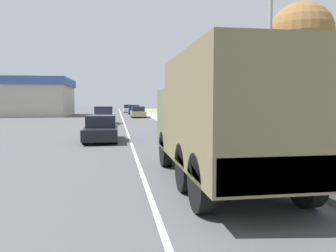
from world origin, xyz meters
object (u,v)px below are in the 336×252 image
(car_nearest_ahead, at_px, (101,129))
(car_second_ahead, at_px, (104,116))
(military_truck, at_px, (223,116))
(lamp_post, at_px, (265,25))
(car_farthest_ahead, at_px, (128,109))
(car_fourth_ahead, at_px, (134,110))
(car_third_ahead, at_px, (138,112))

(car_nearest_ahead, relative_size, car_second_ahead, 1.04)
(military_truck, relative_size, lamp_post, 0.84)
(car_farthest_ahead, distance_m, lamp_post, 51.90)
(car_fourth_ahead, bearing_deg, car_nearest_ahead, -95.75)
(car_fourth_ahead, distance_m, lamp_post, 43.58)
(car_nearest_ahead, xyz_separation_m, car_second_ahead, (-0.38, 13.57, 0.11))
(military_truck, bearing_deg, lamp_post, 51.70)
(military_truck, relative_size, car_nearest_ahead, 1.57)
(car_fourth_ahead, relative_size, car_farthest_ahead, 1.16)
(car_third_ahead, bearing_deg, military_truck, -90.25)
(car_fourth_ahead, xyz_separation_m, lamp_post, (2.38, -43.31, 4.13))
(car_third_ahead, distance_m, lamp_post, 32.04)
(car_third_ahead, bearing_deg, lamp_post, -85.52)
(car_second_ahead, bearing_deg, car_nearest_ahead, -88.41)
(military_truck, height_order, car_third_ahead, military_truck)
(car_third_ahead, bearing_deg, car_fourth_ahead, 89.51)
(military_truck, distance_m, car_nearest_ahead, 10.49)
(lamp_post, bearing_deg, car_nearest_ahead, 133.13)
(car_fourth_ahead, distance_m, car_farthest_ahead, 8.36)
(military_truck, height_order, car_second_ahead, military_truck)
(car_second_ahead, relative_size, car_farthest_ahead, 1.03)
(military_truck, bearing_deg, car_nearest_ahead, 109.33)
(car_fourth_ahead, bearing_deg, military_truck, -90.31)
(car_nearest_ahead, height_order, car_third_ahead, car_third_ahead)
(car_third_ahead, xyz_separation_m, car_farthest_ahead, (-0.56, 19.97, 0.02))
(car_second_ahead, height_order, lamp_post, lamp_post)
(car_fourth_ahead, bearing_deg, car_farthest_ahead, 94.53)
(car_fourth_ahead, bearing_deg, lamp_post, -86.85)
(military_truck, relative_size, car_second_ahead, 1.63)
(car_nearest_ahead, distance_m, car_fourth_ahead, 37.00)
(car_fourth_ahead, relative_size, lamp_post, 0.58)
(car_third_ahead, bearing_deg, car_farthest_ahead, 91.61)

